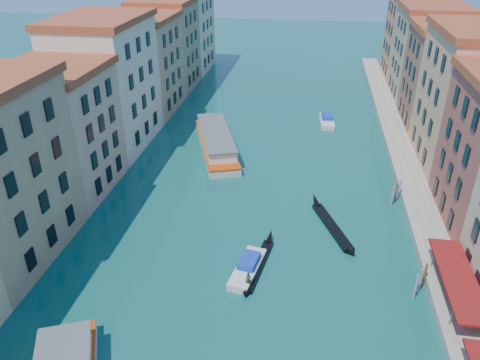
# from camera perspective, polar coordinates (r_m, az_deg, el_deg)

# --- Properties ---
(left_bank_palazzos) EXTENTS (12.80, 128.40, 21.00)m
(left_bank_palazzos) POSITION_cam_1_polar(r_m,az_deg,el_deg) (75.07, -17.77, 9.23)
(left_bank_palazzos) COLOR tan
(left_bank_palazzos) RESTS_ON ground
(quay) EXTENTS (4.00, 140.00, 1.00)m
(quay) POSITION_cam_1_polar(r_m,az_deg,el_deg) (72.97, 19.91, 0.42)
(quay) COLOR gray
(quay) RESTS_ON ground
(vaporetto_far) EXTENTS (11.49, 21.62, 3.15)m
(vaporetto_far) POSITION_cam_1_polar(r_m,az_deg,el_deg) (78.08, -2.92, 4.76)
(vaporetto_far) COLOR silver
(vaporetto_far) RESTS_ON ground
(gondola_fore) EXTENTS (2.68, 11.84, 2.37)m
(gondola_fore) POSITION_cam_1_polar(r_m,az_deg,el_deg) (51.70, 2.26, -10.19)
(gondola_fore) COLOR black
(gondola_fore) RESTS_ON ground
(gondola_far) EXTENTS (5.99, 12.83, 1.90)m
(gondola_far) POSITION_cam_1_polar(r_m,az_deg,el_deg) (59.00, 11.05, -5.34)
(gondola_far) COLOR black
(gondola_far) RESTS_ON ground
(motorboat_mid) EXTENTS (3.44, 7.35, 1.46)m
(motorboat_mid) POSITION_cam_1_polar(r_m,az_deg,el_deg) (50.97, 0.96, -10.57)
(motorboat_mid) COLOR silver
(motorboat_mid) RESTS_ON ground
(motorboat_far) EXTENTS (2.89, 7.85, 1.60)m
(motorboat_far) POSITION_cam_1_polar(r_m,az_deg,el_deg) (90.81, 10.54, 7.22)
(motorboat_far) COLOR silver
(motorboat_far) RESTS_ON ground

